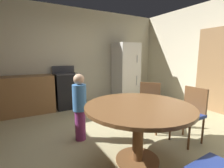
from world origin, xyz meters
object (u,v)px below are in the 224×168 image
oven_range (67,90)px  refrigerator (126,72)px  dining_table (138,116)px  chair_northeast (149,103)px  person_child (80,106)px  chair_east (190,111)px

oven_range → refrigerator: bearing=-1.7°
dining_table → chair_northeast: (0.80, 0.68, -0.11)m
dining_table → person_child: bearing=116.7°
oven_range → chair_east: 3.04m
refrigerator → person_child: 2.82m
chair_east → person_child: (-1.51, 0.90, 0.08)m
refrigerator → dining_table: bearing=-121.4°
dining_table → chair_east: 1.06m
dining_table → chair_northeast: chair_northeast is taller
oven_range → person_child: 1.90m
refrigerator → oven_range: bearing=178.3°
chair_northeast → person_child: 1.28m
refrigerator → dining_table: (-1.67, -2.74, -0.27)m
chair_northeast → chair_east: (0.25, -0.67, 0.00)m
chair_northeast → person_child: person_child is taller
dining_table → refrigerator: bearing=58.6°
oven_range → dining_table: oven_range is taller
refrigerator → chair_northeast: bearing=-113.0°
oven_range → chair_northeast: size_ratio=1.26×
dining_table → oven_range: bearing=93.9°
dining_table → chair_east: size_ratio=1.55×
refrigerator → chair_east: refrigerator is taller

